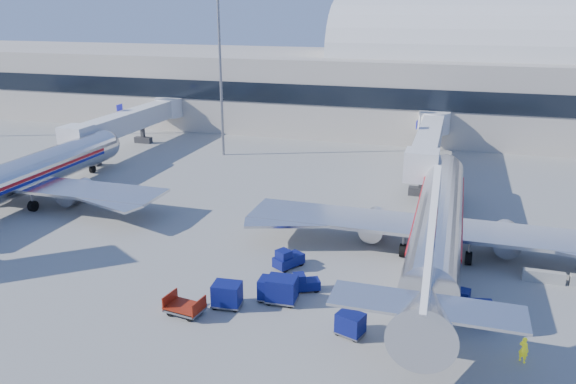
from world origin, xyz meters
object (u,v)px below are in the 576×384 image
(airliner_main, at_px, (438,223))
(tug_left, at_px, (288,259))
(tug_right, at_px, (454,291))
(mast_west, at_px, (219,45))
(cart_train_c, at_px, (227,294))
(cart_open_red, at_px, (185,308))
(barrier_near, at_px, (544,277))
(cart_train_a, at_px, (282,289))
(cart_train_b, at_px, (272,289))
(cart_solo_near, at_px, (350,324))
(ramp_worker, at_px, (524,350))
(tug_lead, at_px, (304,283))
(jetbridge_near, at_px, (429,139))
(airliner_mid, at_px, (16,179))
(cart_solo_far, at_px, (480,312))
(jetbridge_mid, at_px, (133,120))

(airliner_main, distance_m, tug_left, 12.68)
(tug_right, bearing_deg, mast_west, 145.35)
(cart_train_c, bearing_deg, cart_open_red, -147.50)
(barrier_near, xyz_separation_m, cart_train_a, (-17.86, -8.61, 0.56))
(tug_right, relative_size, cart_train_b, 1.15)
(cart_open_red, bearing_deg, cart_train_a, 38.78)
(cart_solo_near, distance_m, ramp_worker, 10.14)
(cart_train_b, xyz_separation_m, cart_open_red, (-4.96, -3.51, -0.41))
(tug_lead, distance_m, cart_train_c, 5.82)
(cart_train_b, bearing_deg, barrier_near, 22.54)
(jetbridge_near, height_order, tug_left, jetbridge_near)
(barrier_near, relative_size, cart_train_b, 1.56)
(mast_west, height_order, cart_solo_near, mast_west)
(barrier_near, distance_m, tug_left, 19.37)
(airliner_mid, xyz_separation_m, jetbridge_near, (39.60, 26.30, 1.00))
(airliner_mid, xyz_separation_m, cart_train_a, (32.14, -11.12, -1.92))
(cart_solo_near, bearing_deg, tug_lead, 151.31)
(cart_train_a, relative_size, cart_train_c, 1.04)
(airliner_main, distance_m, tug_lead, 12.85)
(cart_train_b, distance_m, cart_open_red, 6.10)
(cart_train_a, relative_size, cart_solo_far, 1.17)
(airliner_mid, distance_m, cart_train_b, 33.34)
(cart_solo_far, bearing_deg, cart_train_a, 173.44)
(cart_open_red, bearing_deg, mast_west, 117.49)
(mast_west, bearing_deg, tug_right, -45.87)
(barrier_near, distance_m, tug_right, 7.87)
(tug_right, bearing_deg, cart_train_b, -150.70)
(jetbridge_near, distance_m, barrier_near, 30.82)
(tug_right, height_order, tug_left, tug_left)
(cart_solo_far, bearing_deg, barrier_near, 45.62)
(cart_solo_far, xyz_separation_m, ramp_worker, (2.32, -3.73, 0.02))
(mast_west, bearing_deg, cart_train_b, -62.06)
(jetbridge_mid, height_order, cart_train_a, jetbridge_mid)
(cart_train_c, bearing_deg, cart_solo_far, 4.64)
(cart_solo_far, relative_size, cart_open_red, 0.72)
(barrier_near, height_order, tug_right, tug_right)
(tug_right, bearing_deg, tug_lead, -158.07)
(mast_west, relative_size, cart_solo_near, 11.02)
(airliner_main, distance_m, barrier_near, 8.74)
(tug_right, distance_m, cart_open_red, 18.74)
(mast_west, bearing_deg, jetbridge_near, 1.68)
(ramp_worker, bearing_deg, tug_left, 11.83)
(cart_train_a, xyz_separation_m, cart_train_c, (-3.42, -1.67, -0.07))
(cart_train_a, height_order, cart_train_b, cart_train_a)
(airliner_main, xyz_separation_m, barrier_near, (8.00, -2.51, -2.48))
(barrier_near, relative_size, cart_solo_near, 1.46)
(cart_train_a, bearing_deg, airliner_mid, 158.28)
(ramp_worker, bearing_deg, cart_train_a, 27.90)
(jetbridge_near, bearing_deg, cart_train_a, -101.27)
(cart_train_b, bearing_deg, cart_train_a, -6.85)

